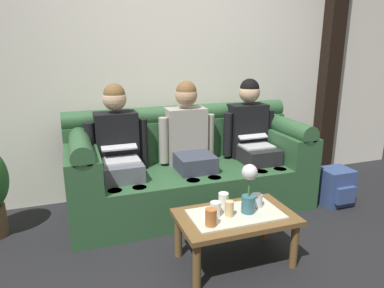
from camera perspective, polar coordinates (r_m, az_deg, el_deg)
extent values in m
plane|color=black|center=(2.68, 8.28, -19.84)|extent=(14.00, 14.00, 0.00)
cube|color=silver|center=(3.76, -3.14, 14.23)|extent=(6.00, 0.12, 2.90)
cube|color=black|center=(4.56, 21.41, 13.48)|extent=(0.20, 0.20, 2.90)
cube|color=#2D5633|center=(3.46, -0.02, -7.03)|extent=(2.27, 0.88, 0.42)
cube|color=#2D5633|center=(3.62, -1.75, 0.89)|extent=(2.27, 0.22, 0.40)
cylinder|color=#2D5633|center=(3.57, -1.78, 4.84)|extent=(2.27, 0.18, 0.18)
cube|color=#2D5633|center=(3.17, -17.30, -3.19)|extent=(0.28, 0.88, 0.28)
cylinder|color=#2D5633|center=(3.12, -17.58, 0.03)|extent=(0.18, 0.88, 0.18)
cube|color=#2D5633|center=(3.77, 14.40, 0.05)|extent=(0.28, 0.88, 0.28)
cylinder|color=#2D5633|center=(3.73, 14.60, 2.79)|extent=(0.18, 0.88, 0.18)
cube|color=#595B66|center=(3.16, -11.22, -4.09)|extent=(0.34, 0.40, 0.15)
cylinder|color=#595B66|center=(3.02, -12.09, -10.98)|extent=(0.12, 0.12, 0.42)
cylinder|color=#595B66|center=(3.04, -8.30, -10.54)|extent=(0.12, 0.12, 0.42)
cube|color=black|center=(3.33, -12.01, 0.42)|extent=(0.38, 0.22, 0.54)
cylinder|color=black|center=(3.27, -15.96, -0.46)|extent=(0.09, 0.09, 0.44)
cylinder|color=black|center=(3.33, -7.89, 0.28)|extent=(0.09, 0.09, 0.44)
sphere|color=tan|center=(3.23, -12.36, 7.11)|extent=(0.21, 0.21, 0.21)
sphere|color=brown|center=(3.22, -12.40, 7.82)|extent=(0.19, 0.19, 0.19)
cube|color=silver|center=(3.15, -11.35, -2.55)|extent=(0.31, 0.22, 0.02)
cube|color=silver|center=(3.25, -11.81, 0.01)|extent=(0.31, 0.21, 0.07)
cube|color=black|center=(3.24, -11.78, -0.07)|extent=(0.27, 0.18, 0.05)
cube|color=#383D4C|center=(3.31, 0.32, -2.85)|extent=(0.34, 0.40, 0.15)
cylinder|color=#383D4C|center=(3.15, 0.19, -9.39)|extent=(0.12, 0.12, 0.42)
cylinder|color=#383D4C|center=(3.22, 3.59, -8.87)|extent=(0.12, 0.12, 0.42)
cube|color=gray|center=(3.47, -1.00, 1.40)|extent=(0.38, 0.22, 0.54)
cylinder|color=gray|center=(3.37, -4.58, 0.58)|extent=(0.09, 0.09, 0.44)
cylinder|color=gray|center=(3.51, 2.84, 1.25)|extent=(0.09, 0.09, 0.44)
sphere|color=tan|center=(3.37, -0.93, 7.84)|extent=(0.21, 0.21, 0.21)
sphere|color=brown|center=(3.37, -0.93, 8.51)|extent=(0.19, 0.19, 0.19)
cube|color=#232326|center=(3.57, 10.48, -1.67)|extent=(0.34, 0.40, 0.15)
cylinder|color=#232326|center=(3.42, 10.92, -7.64)|extent=(0.12, 0.12, 0.42)
cylinder|color=#232326|center=(3.51, 13.77, -7.13)|extent=(0.12, 0.12, 0.42)
cube|color=black|center=(3.73, 8.81, 2.24)|extent=(0.38, 0.22, 0.54)
cylinder|color=black|center=(3.59, 5.78, 1.51)|extent=(0.09, 0.09, 0.44)
cylinder|color=black|center=(3.81, 12.21, 2.06)|extent=(0.09, 0.09, 0.44)
sphere|color=tan|center=(3.64, 9.22, 8.23)|extent=(0.21, 0.21, 0.21)
sphere|color=black|center=(3.63, 9.25, 8.85)|extent=(0.19, 0.19, 0.19)
cube|color=silver|center=(3.57, 10.38, -0.31)|extent=(0.31, 0.22, 0.02)
cube|color=silver|center=(3.67, 9.30, 1.88)|extent=(0.31, 0.20, 0.10)
cube|color=black|center=(3.66, 9.37, 1.79)|extent=(0.27, 0.17, 0.08)
cube|color=brown|center=(2.60, 7.03, -11.61)|extent=(0.84, 0.50, 0.04)
cube|color=beige|center=(2.59, 7.05, -11.14)|extent=(0.65, 0.35, 0.01)
cylinder|color=brown|center=(2.42, 0.78, -19.11)|extent=(0.06, 0.06, 0.34)
cylinder|color=brown|center=(2.72, 16.12, -15.44)|extent=(0.06, 0.06, 0.34)
cylinder|color=brown|center=(2.74, -2.23, -14.51)|extent=(0.06, 0.06, 0.34)
cylinder|color=brown|center=(3.01, 11.63, -11.88)|extent=(0.06, 0.06, 0.34)
cylinder|color=#336672|center=(2.59, 9.02, -9.54)|extent=(0.10, 0.10, 0.13)
cylinder|color=#3D7538|center=(2.54, 9.15, -6.82)|extent=(0.01, 0.01, 0.14)
sphere|color=silver|center=(2.50, 9.26, -4.49)|extent=(0.11, 0.11, 0.11)
cylinder|color=white|center=(2.52, 3.79, -10.42)|extent=(0.07, 0.07, 0.11)
cylinder|color=#B26633|center=(2.40, 3.07, -11.69)|extent=(0.08, 0.08, 0.12)
cylinder|color=#DBB77A|center=(2.53, 6.02, -10.31)|extent=(0.06, 0.06, 0.11)
cylinder|color=silver|center=(2.70, 10.37, -8.90)|extent=(0.08, 0.08, 0.10)
cylinder|color=white|center=(2.61, 5.08, -9.19)|extent=(0.07, 0.07, 0.13)
cube|color=#33477A|center=(3.85, 22.03, -6.31)|extent=(0.30, 0.26, 0.36)
cube|color=#33477A|center=(3.76, 23.48, -7.59)|extent=(0.21, 0.05, 0.16)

